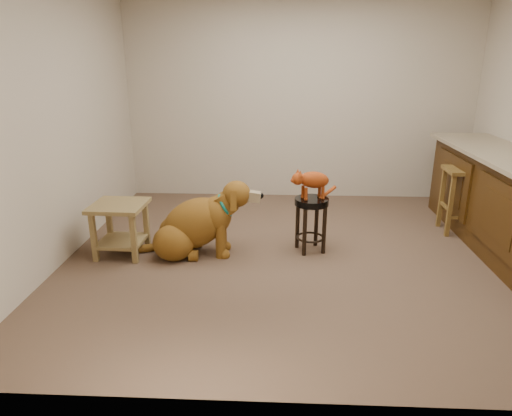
# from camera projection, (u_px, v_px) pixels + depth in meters

# --- Properties ---
(floor) EXTENTS (4.50, 4.00, 0.01)m
(floor) POSITION_uv_depth(u_px,v_px,m) (305.00, 254.00, 4.40)
(floor) COLOR brown
(floor) RESTS_ON ground
(room_shell) EXTENTS (4.54, 4.04, 2.62)m
(room_shell) POSITION_uv_depth(u_px,v_px,m) (311.00, 74.00, 3.88)
(room_shell) COLOR #BEAF99
(room_shell) RESTS_ON ground
(cabinet_run) EXTENTS (0.70, 2.56, 0.94)m
(cabinet_run) POSITION_uv_depth(u_px,v_px,m) (504.00, 205.00, 4.46)
(cabinet_run) COLOR #43280C
(cabinet_run) RESTS_ON ground
(padded_stool) EXTENTS (0.35, 0.35, 0.53)m
(padded_stool) POSITION_uv_depth(u_px,v_px,m) (311.00, 214.00, 4.39)
(padded_stool) COLOR black
(padded_stool) RESTS_ON ground
(wood_stool) EXTENTS (0.39, 0.39, 0.70)m
(wood_stool) POSITION_uv_depth(u_px,v_px,m) (461.00, 199.00, 4.88)
(wood_stool) COLOR brown
(wood_stool) RESTS_ON ground
(side_table) EXTENTS (0.50, 0.50, 0.51)m
(side_table) POSITION_uv_depth(u_px,v_px,m) (120.00, 221.00, 4.32)
(side_table) COLOR olive
(side_table) RESTS_ON ground
(golden_retriever) EXTENTS (1.23, 0.61, 0.78)m
(golden_retriever) POSITION_uv_depth(u_px,v_px,m) (196.00, 225.00, 4.35)
(golden_retriever) COLOR brown
(golden_retriever) RESTS_ON ground
(tabby_kitten) EXTENTS (0.46, 0.30, 0.32)m
(tabby_kitten) POSITION_uv_depth(u_px,v_px,m) (311.00, 181.00, 4.28)
(tabby_kitten) COLOR #90330E
(tabby_kitten) RESTS_ON padded_stool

